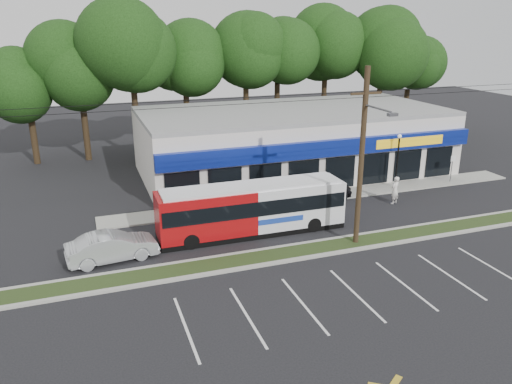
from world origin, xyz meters
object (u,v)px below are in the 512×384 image
Objects in this scene: car_silver at (112,247)px; pedestrian_b at (289,193)px; pedestrian_a at (395,190)px; lamp_post at (398,155)px; metrobus at (252,208)px; car_dark at (318,189)px; utility_pole at (360,153)px; sign_post at (452,164)px.

pedestrian_b is (12.35, 5.00, -0.01)m from car_silver.
pedestrian_a reaches higher than pedestrian_b.
lamp_post is at bearing -149.69° from pedestrian_a.
car_silver is at bearing -172.57° from metrobus.
lamp_post is 6.97m from car_dark.
metrobus is 5.80m from pedestrian_b.
car_dark is at bearing 32.55° from metrobus.
utility_pole is at bearing -35.35° from metrobus.
lamp_post is 0.37× the size of metrobus.
pedestrian_a is at bearing -159.81° from sign_post.
utility_pole is 4.39× the size of metrobus.
car_dark is at bearing -52.07° from pedestrian_a.
utility_pole reaches higher than car_dark.
lamp_post is 5.13m from sign_post.
sign_post is (13.17, 7.65, -3.86)m from utility_pole.
sign_post is 1.43× the size of pedestrian_b.
car_dark is at bearing -162.61° from pedestrian_b.
car_silver is at bearing -16.79° from pedestrian_a.
metrobus is 8.34m from car_silver.
car_dark is (1.45, 7.57, -4.57)m from utility_pole.
sign_post is at bearing -92.90° from car_dark.
lamp_post reaches higher than car_dark.
pedestrian_b is at bearing -74.79° from car_silver.
car_silver is at bearing -166.06° from lamp_post.
utility_pole is at bearing 165.90° from car_dark.
car_silver is at bearing -169.10° from sign_post.
car_dark is 15.47m from car_silver.
car_silver is (-14.64, -5.00, -0.06)m from car_dark.
pedestrian_a is at bearing 8.20° from metrobus.
pedestrian_b is (-14.00, -0.07, -0.78)m from sign_post.
pedestrian_b is (-0.83, 7.57, -4.64)m from utility_pole.
sign_post is 7.48m from pedestrian_a.
pedestrian_b is at bearing -179.69° from sign_post.
pedestrian_a is (11.11, 1.50, -0.63)m from metrobus.
utility_pole is at bearing -149.85° from sign_post.
lamp_post is at bearing -82.88° from car_silver.
car_dark is 2.51× the size of pedestrian_a.
lamp_post is at bearing 177.42° from sign_post.
utility_pole reaches higher than pedestrian_a.
car_silver is (-8.24, -1.00, -0.83)m from metrobus.
car_silver is (-13.19, 2.57, -4.63)m from utility_pole.
sign_post is 18.56m from metrobus.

